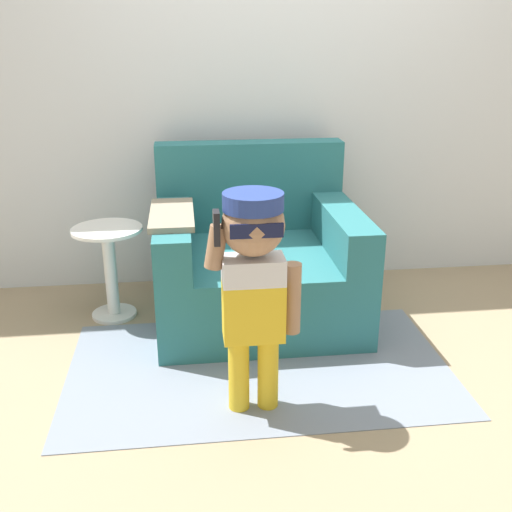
{
  "coord_description": "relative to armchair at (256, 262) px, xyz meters",
  "views": [
    {
      "loc": [
        -0.61,
        -3.02,
        1.52
      ],
      "look_at": [
        -0.29,
        -0.41,
        0.53
      ],
      "focal_mm": 42.0,
      "sensor_mm": 36.0,
      "label": 1
    }
  ],
  "objects": [
    {
      "name": "ground_plane",
      "position": [
        0.23,
        -0.07,
        -0.31
      ],
      "size": [
        10.0,
        10.0,
        0.0
      ],
      "primitive_type": "plane",
      "color": "#998466"
    },
    {
      "name": "wall_back",
      "position": [
        0.23,
        0.56,
        0.99
      ],
      "size": [
        10.0,
        0.05,
        2.6
      ],
      "color": "silver",
      "rests_on": "ground_plane"
    },
    {
      "name": "armchair",
      "position": [
        0.0,
        0.0,
        0.0
      ],
      "size": [
        1.11,
        0.97,
        0.92
      ],
      "color": "#286B70",
      "rests_on": "ground_plane"
    },
    {
      "name": "person_child",
      "position": [
        -0.12,
        -0.92,
        0.32
      ],
      "size": [
        0.39,
        0.29,
        0.95
      ],
      "color": "gold",
      "rests_on": "ground_plane"
    },
    {
      "name": "side_table",
      "position": [
        -0.81,
        0.06,
        0.0
      ],
      "size": [
        0.38,
        0.38,
        0.52
      ],
      "color": "white",
      "rests_on": "ground_plane"
    },
    {
      "name": "rug",
      "position": [
        -0.06,
        -0.61,
        -0.31
      ],
      "size": [
        1.81,
        1.07,
        0.01
      ],
      "color": "gray",
      "rests_on": "ground_plane"
    }
  ]
}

